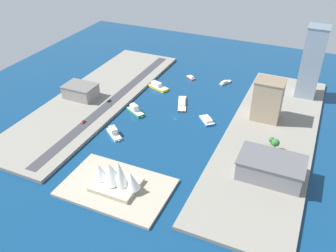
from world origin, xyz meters
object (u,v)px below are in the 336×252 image
object	(u,v)px
ferry_white_commuter	(114,133)
ferry_yellow_fast	(158,86)
carpark_squat_concrete	(81,91)
tugboat_red	(191,77)
catamaran_blue	(207,120)
ferry_green_doubledeck	(135,110)
apartment_midrise_tan	(268,100)
yacht_sleek_gray	(225,82)
opera_landmark	(115,177)
barge_flat_brown	(182,103)
warehouse_low_gray	(271,168)
traffic_light_waterfront	(111,103)
suv_black	(109,101)
pickup_red	(83,122)
tower_tall_glass	(312,62)

from	to	relation	value
ferry_white_commuter	ferry_yellow_fast	world-z (taller)	ferry_white_commuter
carpark_squat_concrete	tugboat_red	bearing A→B (deg)	-132.71
catamaran_blue	carpark_squat_concrete	xyz separation A→B (m)	(125.14, 10.91, 7.69)
ferry_green_doubledeck	apartment_midrise_tan	xyz separation A→B (m)	(-110.92, -34.91, 18.24)
yacht_sleek_gray	opera_landmark	world-z (taller)	opera_landmark
tugboat_red	ferry_white_commuter	bearing A→B (deg)	81.40
ferry_white_commuter	barge_flat_brown	world-z (taller)	ferry_white_commuter
warehouse_low_gray	traffic_light_waterfront	size ratio (longest dim) A/B	6.98
barge_flat_brown	carpark_squat_concrete	xyz separation A→B (m)	(93.51, 30.77, 7.91)
apartment_midrise_tan	traffic_light_waterfront	distance (m)	139.66
warehouse_low_gray	carpark_squat_concrete	size ratio (longest dim) A/B	1.49
tugboat_red	warehouse_low_gray	size ratio (longest dim) A/B	0.26
catamaran_blue	yacht_sleek_gray	bearing A→B (deg)	-85.17
ferry_white_commuter	ferry_green_doubledeck	size ratio (longest dim) A/B	0.91
yacht_sleek_gray	warehouse_low_gray	distance (m)	152.22
opera_landmark	apartment_midrise_tan	bearing A→B (deg)	-120.10
ferry_white_commuter	traffic_light_waterfront	xyz separation A→B (m)	(23.56, -35.37, 4.53)
warehouse_low_gray	apartment_midrise_tan	bearing A→B (deg)	-76.37
ferry_green_doubledeck	carpark_squat_concrete	size ratio (longest dim) A/B	0.70
ferry_yellow_fast	suv_black	size ratio (longest dim) A/B	5.14
opera_landmark	traffic_light_waterfront	bearing A→B (deg)	-57.11
ferry_green_doubledeck	suv_black	distance (m)	31.06
carpark_squat_concrete	apartment_midrise_tan	size ratio (longest dim) A/B	0.84
apartment_midrise_tan	catamaran_blue	bearing A→B (deg)	25.94
barge_flat_brown	opera_landmark	bearing A→B (deg)	91.21
ferry_white_commuter	opera_landmark	distance (m)	65.74
catamaran_blue	suv_black	world-z (taller)	suv_black
carpark_squat_concrete	opera_landmark	xyz separation A→B (m)	(-96.17, 95.97, 1.08)
catamaran_blue	suv_black	xyz separation A→B (m)	(95.63, 7.73, 2.22)
warehouse_low_gray	carpark_squat_concrete	xyz separation A→B (m)	(189.74, -43.61, -1.13)
ferry_white_commuter	barge_flat_brown	distance (m)	78.56
tugboat_red	pickup_red	bearing A→B (deg)	67.74
ferry_yellow_fast	traffic_light_waterfront	size ratio (longest dim) A/B	3.63
ferry_yellow_fast	opera_landmark	distance (m)	152.55
carpark_squat_concrete	pickup_red	bearing A→B (deg)	127.26
opera_landmark	warehouse_low_gray	bearing A→B (deg)	-150.77
yacht_sleek_gray	opera_landmark	xyz separation A→B (m)	(22.24, 186.53, 8.88)
barge_flat_brown	pickup_red	distance (m)	94.45
tugboat_red	catamaran_blue	xyz separation A→B (m)	(-44.58, 76.37, 0.16)
tower_tall_glass	traffic_light_waterfront	xyz separation A→B (m)	(160.38, 98.54, -29.81)
ferry_yellow_fast	catamaran_blue	bearing A→B (deg)	148.73
traffic_light_waterfront	ferry_white_commuter	bearing A→B (deg)	123.66
barge_flat_brown	tugboat_red	size ratio (longest dim) A/B	2.57
apartment_midrise_tan	suv_black	bearing A→B (deg)	12.00
pickup_red	ferry_yellow_fast	bearing A→B (deg)	-107.90
barge_flat_brown	ferry_green_doubledeck	xyz separation A→B (m)	(33.33, 32.41, 1.48)
barge_flat_brown	traffic_light_waterfront	bearing A→B (deg)	32.96
yacht_sleek_gray	suv_black	size ratio (longest dim) A/B	3.31
suv_black	pickup_red	bearing A→B (deg)	89.51
ferry_white_commuter	warehouse_low_gray	xyz separation A→B (m)	(-128.55, 2.78, 7.70)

